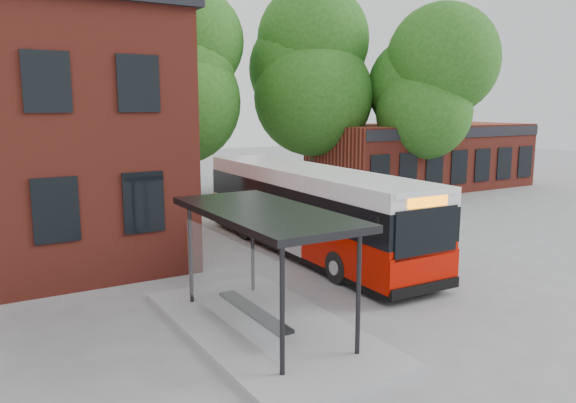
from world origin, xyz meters
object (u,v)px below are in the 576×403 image
bicycle_1 (368,201)px  bicycle_2 (374,197)px  bus_shelter (265,270)px  bicycle_5 (422,194)px  bicycle_7 (411,192)px  bicycle_6 (416,197)px  bicycle_0 (344,201)px  bicycle_4 (403,199)px  city_bus (309,211)px

bicycle_1 → bicycle_2: bearing=-54.7°
bus_shelter → bicycle_2: (12.56, 11.27, -0.97)m
bicycle_5 → bicycle_7: bicycle_5 is taller
bicycle_5 → bicycle_6: bearing=127.7°
bicycle_2 → bicycle_6: (2.09, -0.85, -0.01)m
bicycle_0 → bicycle_1: 1.22m
bicycle_0 → bicycle_4: bicycle_4 is taller
bicycle_2 → city_bus: bearing=115.9°
bicycle_0 → bicycle_2: bearing=-73.1°
bus_shelter → bicycle_0: 15.76m
bicycle_6 → bicycle_7: size_ratio=1.11×
bicycle_2 → bicycle_6: bearing=-123.4°
bicycle_1 → bicycle_6: bearing=-92.8°
city_bus → bicycle_6: bearing=28.3°
bus_shelter → bicycle_1: (11.49, 10.46, -0.96)m
city_bus → bicycle_1: (6.83, 5.15, -1.02)m
bicycle_0 → bicycle_7: bicycle_7 is taller
bicycle_0 → bicycle_7: 4.60m
bicycle_2 → bicycle_5: 2.81m
city_bus → bicycle_7: (10.72, 6.25, -1.03)m
bicycle_2 → bicycle_4: bicycle_2 is taller
bicycle_1 → city_bus: bearing=125.0°
bus_shelter → bicycle_7: bearing=36.9°
bicycle_5 → bicycle_6: size_ratio=0.99×
bicycle_2 → bicycle_1: bearing=116.2°
city_bus → bicycle_1: bearing=38.2°
bicycle_0 → bicycle_7: bearing=-65.9°
bicycle_4 → bicycle_5: bicycle_5 is taller
bus_shelter → bicycle_0: bearing=46.7°
bus_shelter → city_bus: city_bus is taller
bicycle_0 → bicycle_2: size_ratio=0.85×
bicycle_7 → bicycle_5: bearing=166.0°
bicycle_5 → bicycle_6: (-0.66, -0.26, -0.06)m
bicycle_2 → bicycle_5: bicycle_5 is taller
city_bus → bicycle_0: 8.74m
bicycle_6 → bicycle_2: bearing=68.7°
bicycle_0 → bicycle_5: size_ratio=0.88×
bus_shelter → bicycle_0: size_ratio=4.54×
city_bus → bicycle_1: size_ratio=7.33×
city_bus → bicycle_4: 10.47m
bicycle_4 → bicycle_7: size_ratio=0.98×
bus_shelter → city_bus: 7.07m
bus_shelter → city_bus: (4.67, 5.31, 0.06)m
bus_shelter → bicycle_4: size_ratio=4.43×
bus_shelter → bicycle_7: size_ratio=4.35×
bicycle_1 → bicycle_5: bicycle_5 is taller
bicycle_4 → bicycle_5: bearing=-62.8°
city_bus → bicycle_4: (9.10, 5.06, -1.09)m
bicycle_0 → bicycle_2: 1.78m
bicycle_2 → bicycle_6: size_ratio=1.02×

